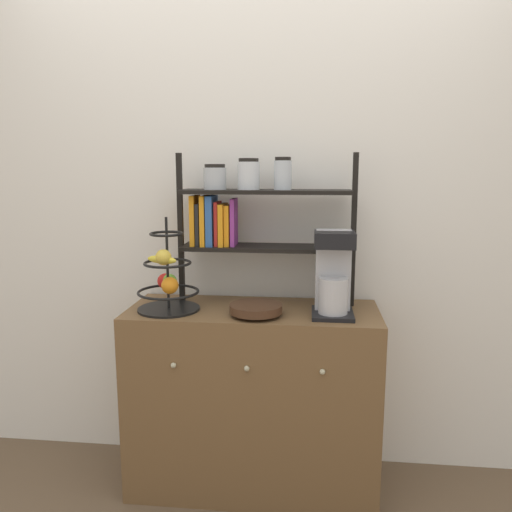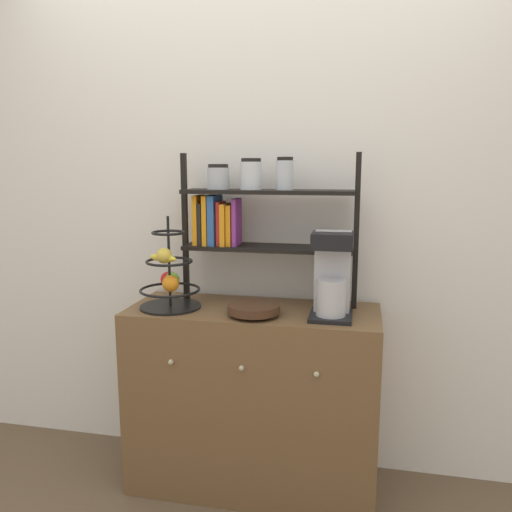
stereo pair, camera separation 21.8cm
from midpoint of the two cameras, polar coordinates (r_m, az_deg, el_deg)
wall_back at (r=2.47m, az=-2.17°, el=5.24°), size 7.00×0.05×2.60m
sideboard at (r=2.44m, az=-2.99°, el=-15.96°), size 1.14×0.47×0.87m
coffee_maker at (r=2.17m, az=6.00°, el=-2.05°), size 0.18×0.20×0.37m
fruit_stand at (r=2.29m, az=-12.79°, el=-2.80°), size 0.28×0.28×0.42m
wooden_bowl at (r=2.18m, az=-2.88°, el=-6.09°), size 0.23×0.23×0.05m
shelf_hutch at (r=2.32m, az=-4.25°, el=5.15°), size 0.83×0.20×0.70m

